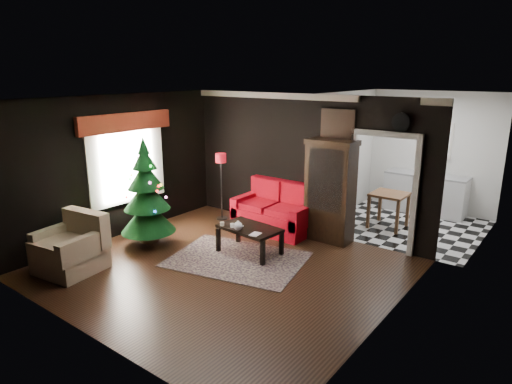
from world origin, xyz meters
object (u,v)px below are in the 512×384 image
Objects in this scene: loveseat at (274,208)px; wall_clock at (401,122)px; curio_cabinet at (330,193)px; kitchen_table at (388,210)px; teapot at (238,226)px; coffee_table at (250,240)px; floor_lamp at (221,187)px; christmas_tree at (146,192)px; armchair at (69,245)px.

loveseat is 3.04m from wall_clock.
curio_cabinet is 1.88m from wall_clock.
teapot is at bearing -115.59° from kitchen_table.
loveseat reaches higher than coffee_table.
floor_lamp reaches higher than loveseat.
floor_lamp is 1.81m from christmas_tree.
teapot is at bearing -137.14° from wall_clock.
wall_clock reaches higher than coffee_table.
curio_cabinet reaches higher than teapot.
floor_lamp is 8.00× the size of teapot.
armchair is at bearing -125.38° from curio_cabinet.
christmas_tree reaches higher than kitchen_table.
coffee_table is (1.49, -0.93, -0.57)m from floor_lamp.
loveseat is at bearing 55.50° from christmas_tree.
curio_cabinet is at bearing 61.01° from coffee_table.
wall_clock reaches higher than christmas_tree.
floor_lamp is 1.93× the size of kitchen_table.
curio_cabinet is 1.72× the size of coffee_table.
christmas_tree is at bearing -154.58° from coffee_table.
kitchen_table is at bearing 42.51° from loveseat.
christmas_tree reaches higher than floor_lamp.
coffee_table is at bearing 25.42° from christmas_tree.
coffee_table is at bearing -118.99° from curio_cabinet.
wall_clock reaches higher than teapot.
curio_cabinet is at bearing -171.47° from wall_clock.
loveseat reaches higher than kitchen_table.
kitchen_table is at bearing 64.41° from teapot.
loveseat is 9.38× the size of teapot.
teapot is 3.34m from wall_clock.
christmas_tree is at bearing -98.99° from floor_lamp.
floor_lamp is 4.53× the size of wall_clock.
floor_lamp is 1.89m from teapot.
curio_cabinet is at bearing 63.48° from teapot.
christmas_tree is at bearing -161.45° from teapot.
christmas_tree is (-1.44, -2.10, 0.55)m from loveseat.
wall_clock is at bearing 42.86° from teapot.
christmas_tree reaches higher than teapot.
coffee_table is 3.26m from kitchen_table.
curio_cabinet is at bearing 41.80° from christmas_tree.
loveseat reaches higher than teapot.
coffee_table is 0.43m from teapot.
loveseat is 0.87× the size of christmas_tree.
floor_lamp is (-2.31, -0.54, -0.12)m from curio_cabinet.
loveseat is 2.60m from christmas_tree.
kitchen_table is (-0.55, 1.25, -2.00)m from wall_clock.
armchair reaches higher than kitchen_table.
christmas_tree is 1.87m from teapot.
loveseat is 1.55m from teapot.
christmas_tree is (-2.59, -2.32, 0.10)m from curio_cabinet.
teapot is at bearing 18.55° from christmas_tree.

